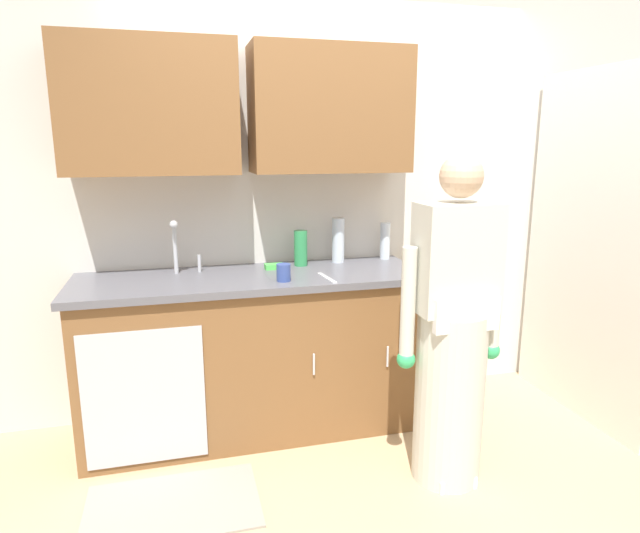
# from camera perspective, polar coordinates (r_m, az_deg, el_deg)

# --- Properties ---
(ground_plane) EXTENTS (9.00, 9.00, 0.00)m
(ground_plane) POSITION_cam_1_polar(r_m,az_deg,el_deg) (2.99, 6.65, -21.23)
(ground_plane) COLOR tan
(kitchen_wall_with_uppers) EXTENTS (4.80, 0.44, 2.70)m
(kitchen_wall_with_uppers) POSITION_cam_1_polar(r_m,az_deg,el_deg) (3.39, -1.10, 9.53)
(kitchen_wall_with_uppers) COLOR beige
(kitchen_wall_with_uppers) RESTS_ON ground
(closet_door_panel) EXTENTS (0.04, 1.10, 2.10)m
(closet_door_panel) POSITION_cam_1_polar(r_m,az_deg,el_deg) (3.66, 26.37, 1.71)
(closet_door_panel) COLOR silver
(closet_door_panel) RESTS_ON ground
(counter_cabinet) EXTENTS (1.90, 0.62, 0.90)m
(counter_cabinet) POSITION_cam_1_polar(r_m,az_deg,el_deg) (3.26, -6.98, -9.29)
(counter_cabinet) COLOR brown
(counter_cabinet) RESTS_ON ground
(countertop) EXTENTS (1.96, 0.66, 0.04)m
(countertop) POSITION_cam_1_polar(r_m,az_deg,el_deg) (3.11, -7.16, -1.22)
(countertop) COLOR #595960
(countertop) RESTS_ON counter_cabinet
(sink) EXTENTS (0.50, 0.36, 0.35)m
(sink) POSITION_cam_1_polar(r_m,az_deg,el_deg) (3.09, -13.99, -1.49)
(sink) COLOR #B7BABF
(sink) RESTS_ON counter_cabinet
(person_at_sink) EXTENTS (0.55, 0.34, 1.62)m
(person_at_sink) POSITION_cam_1_polar(r_m,az_deg,el_deg) (2.76, 13.60, -8.28)
(person_at_sink) COLOR white
(person_at_sink) RESTS_ON ground
(floor_mat) EXTENTS (0.80, 0.50, 0.01)m
(floor_mat) POSITION_cam_1_polar(r_m,az_deg,el_deg) (2.88, -15.11, -23.00)
(floor_mat) COLOR gray
(floor_mat) RESTS_ON ground
(bottle_dish_liquid) EXTENTS (0.08, 0.08, 0.28)m
(bottle_dish_liquid) POSITION_cam_1_polar(r_m,az_deg,el_deg) (3.39, 1.91, 2.76)
(bottle_dish_liquid) COLOR silver
(bottle_dish_liquid) RESTS_ON countertop
(bottle_soap) EXTENTS (0.06, 0.06, 0.23)m
(bottle_soap) POSITION_cam_1_polar(r_m,az_deg,el_deg) (3.51, 6.80, 2.66)
(bottle_soap) COLOR silver
(bottle_soap) RESTS_ON countertop
(bottle_cleaner_spray) EXTENTS (0.08, 0.08, 0.21)m
(bottle_cleaner_spray) POSITION_cam_1_polar(r_m,az_deg,el_deg) (3.30, -2.03, 1.93)
(bottle_cleaner_spray) COLOR #2D8C4C
(bottle_cleaner_spray) RESTS_ON countertop
(cup_by_sink) EXTENTS (0.08, 0.08, 0.09)m
(cup_by_sink) POSITION_cam_1_polar(r_m,az_deg,el_deg) (2.94, -3.83, -0.63)
(cup_by_sink) COLOR #33478C
(cup_by_sink) RESTS_ON countertop
(knife_on_counter) EXTENTS (0.05, 0.24, 0.01)m
(knife_on_counter) POSITION_cam_1_polar(r_m,az_deg,el_deg) (3.00, 0.72, -1.18)
(knife_on_counter) COLOR silver
(knife_on_counter) RESTS_ON countertop
(sponge) EXTENTS (0.11, 0.07, 0.03)m
(sponge) POSITION_cam_1_polar(r_m,az_deg,el_deg) (3.24, -4.80, 0.01)
(sponge) COLOR #4CBF4C
(sponge) RESTS_ON countertop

